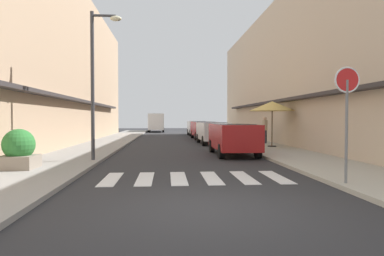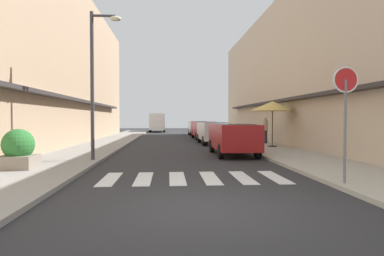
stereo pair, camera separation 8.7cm
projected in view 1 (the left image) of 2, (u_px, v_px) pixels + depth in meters
The scene contains 16 objects.
ground_plane at pixel (180, 146), 20.98m from camera, with size 80.58×80.58×0.00m, color #2B2B2D.
sidewalk_left at pixel (101, 146), 20.61m from camera, with size 2.99×51.28×0.12m, color gray.
sidewalk_right at pixel (256, 145), 21.34m from camera, with size 2.99×51.28×0.12m, color #ADA899.
building_row_left at pixel (38, 62), 20.99m from camera, with size 5.50×34.96×10.45m.
building_row_right at pixel (312, 73), 22.35m from camera, with size 5.50×34.96×9.56m.
crosswalk at pixel (195, 178), 9.66m from camera, with size 5.20×2.20×0.01m.
parked_car_near at pixel (233, 136), 15.73m from camera, with size 1.82×4.38×1.47m.
parked_car_mid at pixel (213, 130), 22.61m from camera, with size 1.90×4.28×1.47m.
parked_car_far at pixel (204, 128), 28.21m from camera, with size 1.93×4.40×1.47m.
parked_car_distant at pixel (197, 127), 34.11m from camera, with size 1.84×4.01×1.47m.
delivery_van at pixel (156, 121), 43.64m from camera, with size 2.08×5.43×2.37m.
round_street_sign at pixel (347, 94), 8.25m from camera, with size 0.65×0.07×2.87m.
street_lamp at pixel (97, 70), 12.95m from camera, with size 1.19×0.28×5.70m.
cafe_umbrella at pixel (272, 106), 19.12m from camera, with size 2.60×2.60×2.59m.
planter_corner at pixel (19, 150), 10.72m from camera, with size 1.05×1.05×1.27m.
pedestrian_walking_near at pixel (265, 129), 21.75m from camera, with size 0.34×0.34×1.73m.
Camera 1 is at (-0.82, -6.29, 1.71)m, focal length 31.50 mm.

